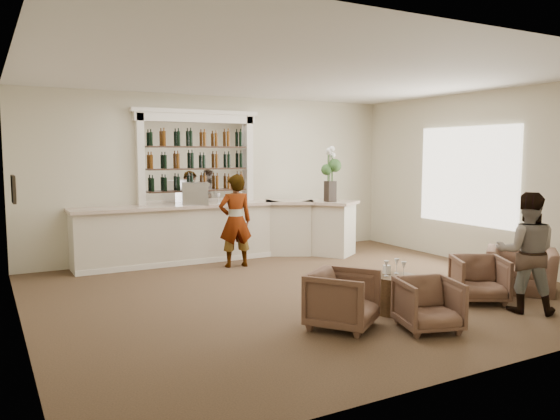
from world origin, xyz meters
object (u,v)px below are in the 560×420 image
Objects in this scene: flower_vase at (330,171)px; espresso_machine at (195,194)px; bar_counter at (222,231)px; armchair_far at (521,270)px; cocktail_table at (394,294)px; sommelier at (235,221)px; guest at (526,252)px; armchair_left at (343,299)px; armchair_center at (428,305)px; armchair_right at (479,279)px.

espresso_machine is at bearing 165.12° from flower_vase.
bar_counter is 2.54m from flower_vase.
cocktail_table is at bearing -129.26° from armchair_far.
guest is at bearing 123.71° from sommelier.
armchair_far is (3.50, 0.16, -0.03)m from armchair_left.
armchair_left is 3.51m from armchair_far.
flower_vase reaches higher than guest.
sommelier is at bearing -179.16° from flower_vase.
espresso_machine is (-1.17, 4.48, 1.11)m from cocktail_table.
bar_counter reaches higher than armchair_center.
armchair_right is 1.48× the size of espresso_machine.
armchair_left is 4.91m from flower_vase.
flower_vase is at bearing 3.77° from espresso_machine.
sommelier is at bearing 113.96° from armchair_center.
armchair_center is 0.69× the size of armchair_far.
armchair_left is 2.42m from armchair_right.
cocktail_table is at bearing 17.63° from guest.
sommelier reaches higher than armchair_far.
guest reaches higher than armchair_left.
bar_counter is at bearing 20.53° from espresso_machine.
armchair_left is (-0.34, -3.95, -0.51)m from sommelier.
sommelier is 4.59m from armchair_center.
guest is at bearing -49.51° from armchair_left.
armchair_left is (-1.00, -0.21, 0.11)m from cocktail_table.
espresso_machine reaches higher than armchair_center.
flower_vase is at bearing -18.97° from bar_counter.
sommelier is at bearing 49.25° from armchair_left.
bar_counter reaches higher than armchair_left.
espresso_machine is at bearing -179.08° from armchair_far.
guest is at bearing 16.13° from armchair_center.
bar_counter is 4.73m from armchair_left.
armchair_center is at bearing -100.45° from cocktail_table.
armchair_far reaches higher than cocktail_table.
guest reaches higher than armchair_center.
guest is 1.32m from armchair_far.
flower_vase is (1.65, 4.56, 1.46)m from armchair_center.
armchair_far is (3.13, -4.55, -0.25)m from bar_counter.
cocktail_table is at bearing -24.03° from armchair_left.
armchair_far is at bearing -32.25° from espresso_machine.
armchair_center is 1.42× the size of espresso_machine.
flower_vase is at bearing 119.77° from armchair_right.
espresso_machine is (-0.56, -0.02, 0.78)m from bar_counter.
armchair_far is (2.51, -0.05, 0.08)m from cocktail_table.
bar_counter is at bearing -85.03° from sommelier.
bar_counter is 5.12m from armchair_right.
guest is 3.31× the size of espresso_machine.
sommelier reaches higher than cocktail_table.
espresso_machine is at bearing -178.12° from bar_counter.
bar_counter is 8.19× the size of armchair_center.
cocktail_table is 0.34× the size of sommelier.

